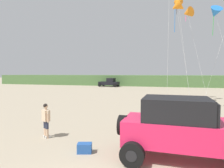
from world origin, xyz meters
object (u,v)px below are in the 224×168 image
kite_black_sled (177,6)px  kite_red_delta (187,13)px  kite_white_parafoil (215,13)px  jeep (184,127)px  person_watching (46,119)px  cooler_box (85,148)px  distant_pickup (109,83)px  kite_yellow_diamond (178,4)px

kite_black_sled → kite_red_delta: bearing=59.9°
kite_white_parafoil → jeep: bearing=-104.2°
person_watching → cooler_box: person_watching is taller
jeep → person_watching: size_ratio=2.92×
distant_pickup → cooler_box: bearing=-74.6°
kite_black_sled → kite_white_parafoil: bearing=36.0°
kite_white_parafoil → kite_black_sled: (-3.92, -2.85, 0.10)m
person_watching → cooler_box: 2.89m
person_watching → kite_white_parafoil: bearing=55.7°
distant_pickup → kite_white_parafoil: kite_white_parafoil is taller
jeep → distant_pickup: size_ratio=1.02×
kite_yellow_diamond → kite_white_parafoil: bearing=3.0°
jeep → kite_red_delta: bearing=85.4°
jeep → kite_white_parafoil: bearing=75.8°
person_watching → kite_yellow_diamond: size_ratio=0.15×
person_watching → kite_yellow_diamond: 18.87m
distant_pickup → kite_yellow_diamond: 26.75m
kite_yellow_diamond → jeep: bearing=-91.1°
kite_white_parafoil → kite_red_delta: size_ratio=1.03×
distant_pickup → kite_red_delta: kite_red_delta is taller
person_watching → distant_pickup: 36.19m
cooler_box → kite_white_parafoil: kite_white_parafoil is taller
distant_pickup → kite_yellow_diamond: bearing=-55.6°
distant_pickup → kite_red_delta: 27.37m
kite_white_parafoil → distant_pickup: bearing=131.1°
distant_pickup → kite_white_parafoil: size_ratio=0.46×
person_watching → kite_white_parafoil: (10.22, 15.01, 8.51)m
jeep → kite_black_sled: 15.40m
cooler_box → kite_white_parafoil: size_ratio=0.05×
kite_black_sled → kite_red_delta: size_ratio=1.03×
distant_pickup → jeep: bearing=-69.2°
kite_white_parafoil → kite_red_delta: 2.94m
kite_black_sled → kite_red_delta: kite_black_sled is taller
person_watching → cooler_box: bearing=-24.6°
jeep → kite_yellow_diamond: kite_yellow_diamond is taller
kite_white_parafoil → kite_yellow_diamond: size_ratio=0.92×
cooler_box → person_watching: bearing=138.8°
distant_pickup → kite_yellow_diamond: kite_yellow_diamond is taller
kite_yellow_diamond → kite_black_sled: 2.88m
kite_white_parafoil → kite_yellow_diamond: bearing=-177.0°
cooler_box → distant_pickup: bearing=88.8°
person_watching → kite_red_delta: kite_red_delta is taller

